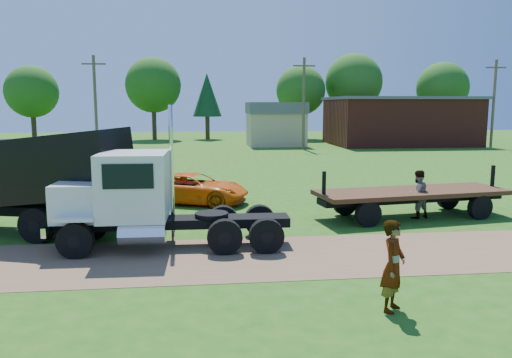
{
  "coord_description": "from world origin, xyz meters",
  "views": [
    {
      "loc": [
        -4.4,
        -13.94,
        4.39
      ],
      "look_at": [
        -2.24,
        4.76,
        1.6
      ],
      "focal_mm": 35.0,
      "sensor_mm": 36.0,
      "label": 1
    }
  ],
  "objects": [
    {
      "name": "orange_pickup",
      "position": [
        -4.63,
        8.39,
        0.68
      ],
      "size": [
        5.37,
        3.85,
        1.36
      ],
      "primitive_type": "imported",
      "rotation": [
        0.0,
        0.0,
        1.2
      ],
      "color": "#E3600A",
      "rests_on": "ground"
    },
    {
      "name": "ground",
      "position": [
        0.0,
        0.0,
        0.0
      ],
      "size": [
        140.0,
        140.0,
        0.0
      ],
      "primitive_type": "plane",
      "color": "#1F5111",
      "rests_on": "ground"
    },
    {
      "name": "tan_shed",
      "position": [
        4.0,
        40.0,
        2.42
      ],
      "size": [
        6.2,
        5.4,
        4.7
      ],
      "color": "tan",
      "rests_on": "ground"
    },
    {
      "name": "spectator_b",
      "position": [
        4.06,
        4.33,
        0.95
      ],
      "size": [
        1.09,
        0.95,
        1.9
      ],
      "primitive_type": "imported",
      "rotation": [
        0.0,
        0.0,
        3.42
      ],
      "color": "#999999",
      "rests_on": "ground"
    },
    {
      "name": "black_dump_truck",
      "position": [
        -10.59,
        3.79,
        2.01
      ],
      "size": [
        8.6,
        4.5,
        3.65
      ],
      "rotation": [
        0.0,
        0.0,
        -0.26
      ],
      "color": "black",
      "rests_on": "ground"
    },
    {
      "name": "dirt_track",
      "position": [
        0.0,
        0.0,
        0.01
      ],
      "size": [
        120.0,
        4.2,
        0.01
      ],
      "primitive_type": "cube",
      "color": "brown",
      "rests_on": "ground"
    },
    {
      "name": "white_semi_tractor",
      "position": [
        -6.3,
        1.48,
        1.5
      ],
      "size": [
        7.34,
        2.7,
        4.4
      ],
      "rotation": [
        0.0,
        0.0,
        -0.02
      ],
      "color": "black",
      "rests_on": "ground"
    },
    {
      "name": "brick_building",
      "position": [
        18.0,
        40.0,
        2.66
      ],
      "size": [
        15.4,
        10.4,
        5.3
      ],
      "color": "maroon",
      "rests_on": "ground"
    },
    {
      "name": "spectator_a",
      "position": [
        -0.31,
        -4.09,
        1.0
      ],
      "size": [
        0.83,
        0.86,
        1.99
      ],
      "primitive_type": "imported",
      "rotation": [
        0.0,
        0.0,
        0.89
      ],
      "color": "#999999",
      "rests_on": "ground"
    },
    {
      "name": "utility_poles",
      "position": [
        6.0,
        35.0,
        4.71
      ],
      "size": [
        42.2,
        0.28,
        9.0
      ],
      "color": "#4C3B2B",
      "rests_on": "ground"
    },
    {
      "name": "flatbed_trailer",
      "position": [
        3.91,
        4.55,
        0.84
      ],
      "size": [
        7.88,
        3.34,
        1.96
      ],
      "rotation": [
        0.0,
        0.0,
        0.14
      ],
      "color": "#341B10",
      "rests_on": "ground"
    },
    {
      "name": "tree_row",
      "position": [
        5.43,
        50.58,
        6.7
      ],
      "size": [
        57.82,
        11.08,
        11.23
      ],
      "color": "#332714",
      "rests_on": "ground"
    }
  ]
}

